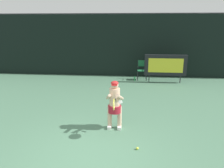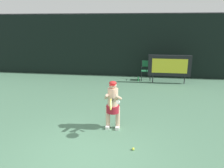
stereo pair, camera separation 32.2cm
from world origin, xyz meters
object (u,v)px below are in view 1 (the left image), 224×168
tennis_racket (114,104)px  tennis_ball_loose (137,148)px  water_bottle (135,79)px  scoreboard (165,65)px  tennis_player (115,103)px  umpire_chair (142,69)px

tennis_racket → tennis_ball_loose: size_ratio=8.85×
water_bottle → tennis_ball_loose: water_bottle is taller
scoreboard → water_bottle: scoreboard is taller
tennis_player → tennis_ball_loose: size_ratio=21.75×
water_bottle → tennis_racket: tennis_racket is taller
water_bottle → tennis_player: tennis_player is taller
scoreboard → umpire_chair: bearing=155.8°
umpire_chair → tennis_racket: tennis_racket is taller
tennis_player → tennis_ball_loose: tennis_player is taller
scoreboard → tennis_player: (-2.23, -5.51, -0.14)m
scoreboard → tennis_racket: bearing=-110.0°
tennis_player → tennis_racket: tennis_player is taller
water_bottle → tennis_ball_loose: 6.88m
tennis_racket → tennis_ball_loose: 1.29m
umpire_chair → water_bottle: size_ratio=4.08×
umpire_chair → tennis_player: bearing=-99.8°
tennis_racket → tennis_ball_loose: bearing=-53.1°
tennis_ball_loose → umpire_chair: bearing=87.1°
water_bottle → tennis_player: 5.82m
umpire_chair → water_bottle: (-0.41, -0.30, -0.50)m
scoreboard → tennis_racket: 6.46m
scoreboard → tennis_ball_loose: (-1.56, -6.64, -0.91)m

